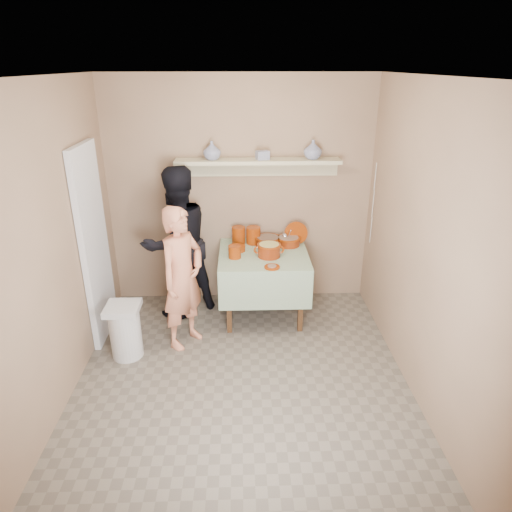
{
  "coord_description": "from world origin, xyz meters",
  "views": [
    {
      "loc": [
        0.01,
        -3.33,
        2.69
      ],
      "look_at": [
        0.15,
        0.75,
        0.95
      ],
      "focal_mm": 32.0,
      "sensor_mm": 36.0,
      "label": 1
    }
  ],
  "objects_px": {
    "serving_table": "(263,263)",
    "cazuela_rice": "(269,249)",
    "person_helper": "(177,243)",
    "person_cook": "(183,278)",
    "trash_bin": "(125,331)"
  },
  "relations": [
    {
      "from": "person_cook",
      "to": "serving_table",
      "type": "distance_m",
      "value": 1.0
    },
    {
      "from": "serving_table",
      "to": "cazuela_rice",
      "type": "xyz_separation_m",
      "value": [
        0.05,
        -0.1,
        0.2
      ]
    },
    {
      "from": "person_cook",
      "to": "cazuela_rice",
      "type": "xyz_separation_m",
      "value": [
        0.88,
        0.45,
        0.11
      ]
    },
    {
      "from": "person_cook",
      "to": "serving_table",
      "type": "height_order",
      "value": "person_cook"
    },
    {
      "from": "person_cook",
      "to": "person_helper",
      "type": "bearing_deg",
      "value": 46.92
    },
    {
      "from": "person_cook",
      "to": "serving_table",
      "type": "xyz_separation_m",
      "value": [
        0.82,
        0.55,
        -0.09
      ]
    },
    {
      "from": "person_helper",
      "to": "serving_table",
      "type": "height_order",
      "value": "person_helper"
    },
    {
      "from": "serving_table",
      "to": "trash_bin",
      "type": "height_order",
      "value": "serving_table"
    },
    {
      "from": "serving_table",
      "to": "cazuela_rice",
      "type": "relative_size",
      "value": 2.95
    },
    {
      "from": "person_helper",
      "to": "cazuela_rice",
      "type": "xyz_separation_m",
      "value": [
        1.0,
        -0.2,
        -0.01
      ]
    },
    {
      "from": "person_helper",
      "to": "trash_bin",
      "type": "relative_size",
      "value": 3.05
    },
    {
      "from": "person_cook",
      "to": "trash_bin",
      "type": "height_order",
      "value": "person_cook"
    },
    {
      "from": "person_cook",
      "to": "cazuela_rice",
      "type": "height_order",
      "value": "person_cook"
    },
    {
      "from": "person_cook",
      "to": "person_helper",
      "type": "distance_m",
      "value": 0.67
    },
    {
      "from": "person_cook",
      "to": "serving_table",
      "type": "relative_size",
      "value": 1.51
    }
  ]
}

